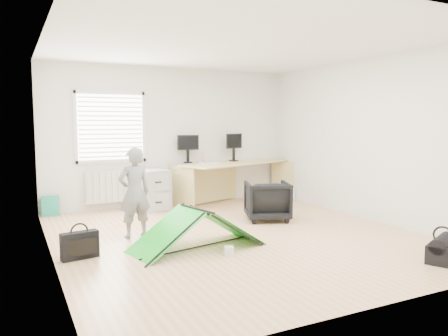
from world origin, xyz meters
name	(u,v)px	position (x,y,z in m)	size (l,w,h in m)	color
ground	(236,235)	(0.00, 0.00, 0.00)	(5.50, 5.50, 0.00)	tan
back_wall	(172,137)	(0.00, 2.75, 1.35)	(5.00, 0.02, 2.70)	silver
window	(111,127)	(-1.20, 2.71, 1.55)	(1.20, 0.06, 1.20)	silver
radiator	(113,186)	(-1.20, 2.67, 0.45)	(1.00, 0.12, 0.60)	silver
desk	(236,182)	(1.23, 2.31, 0.42)	(2.45, 0.78, 0.83)	#CFBC74
filing_cabinet	(153,190)	(-0.52, 2.37, 0.38)	(0.49, 0.65, 0.76)	#AAACAF
monitor_left	(188,153)	(0.28, 2.58, 1.04)	(0.43, 0.09, 0.41)	black
monitor_right	(234,151)	(1.28, 2.53, 1.04)	(0.44, 0.10, 0.42)	black
keyboard	(209,163)	(0.60, 2.30, 0.84)	(0.39, 0.13, 0.02)	beige
thermos	(203,157)	(0.54, 2.44, 0.95)	(0.06, 0.06, 0.23)	#B7667A
office_chair	(267,201)	(0.94, 0.67, 0.33)	(0.70, 0.72, 0.66)	black
person	(134,193)	(-1.34, 0.55, 0.64)	(0.47, 0.31, 1.29)	slate
kite	(197,229)	(-0.76, -0.35, 0.26)	(1.69, 0.75, 0.52)	#11B61D
storage_crate	(283,194)	(2.22, 2.10, 0.13)	(0.46, 0.32, 0.26)	white
tote_bag	(50,206)	(-2.30, 2.64, 0.17)	(0.29, 0.13, 0.35)	teal
laptop_bag	(80,245)	(-2.20, -0.13, 0.17)	(0.44, 0.13, 0.33)	black
white_box	(229,251)	(-0.53, -0.80, 0.06)	(0.11, 0.11, 0.11)	silver
duffel_bag	(442,252)	(1.63, -2.13, 0.11)	(0.51, 0.26, 0.22)	black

